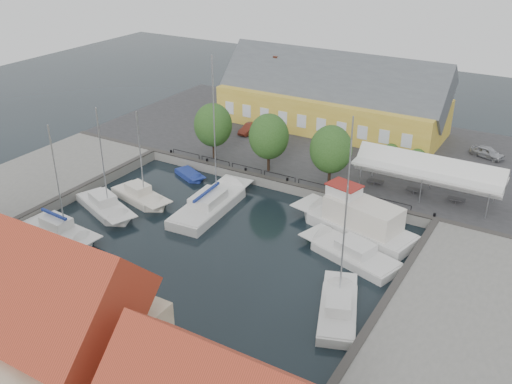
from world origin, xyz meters
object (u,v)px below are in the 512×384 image
Objects in this scene: east_boat_a at (351,255)px; west_boat_d at (60,232)px; trawler at (357,222)px; east_boat_c at (338,311)px; car_silver at (487,152)px; west_boat_c at (105,208)px; west_boat_b at (140,198)px; center_sailboat at (211,206)px; car_red at (250,129)px; launch_nw at (190,176)px; warehouse at (328,100)px; launch_sw at (25,245)px; tent_canopy at (428,170)px.

west_boat_d is at bearing -157.82° from east_boat_a.
trawler is 12.00m from east_boat_c.
west_boat_c is at bearing 153.53° from car_silver.
west_boat_b is at bearing 164.64° from east_boat_c.
trawler is (13.69, 3.00, 0.65)m from center_sailboat.
launch_nw is at bearing -88.13° from car_red.
center_sailboat is at bearing -91.76° from warehouse.
warehouse reaches higher than west_boat_d.
warehouse reaches higher than car_silver.
launch_nw is at bearing 163.59° from east_boat_a.
west_boat_d is 1.99× the size of launch_sw.
car_red is 28.67m from west_boat_d.
west_boat_c is at bearing -94.20° from car_red.
warehouse is 6.46× the size of launch_nw.
center_sailboat is (6.33, -17.72, -1.23)m from car_red.
east_boat_c is (16.12, -33.76, -4.17)m from warehouse.
east_boat_a is 2.87× the size of launch_nw.
west_boat_d is (-23.65, -9.64, 0.01)m from east_boat_a.
west_boat_d reaches higher than launch_sw.
east_boat_a reaches higher than car_red.
west_boat_c is at bearing 80.67° from launch_sw.
east_boat_c reaches higher than car_red.
warehouse is 2.57× the size of west_boat_c.
center_sailboat is at bearing 157.81° from car_silver.
tent_canopy is at bearing -176.26° from car_silver.
east_boat_c is at bearing -47.09° from car_red.
trawler is at bearing 13.32° from west_boat_b.
car_silver is 0.34× the size of west_boat_d.
west_boat_c reaches higher than launch_sw.
car_red is at bearing 131.48° from east_boat_c.
launch_sw is at bearing -126.18° from center_sailboat.
east_boat_a reaches higher than east_boat_c.
warehouse is 2.04× the size of tent_canopy.
warehouse is at bearing 118.19° from east_boat_a.
launch_nw is (-23.60, -6.30, -3.59)m from tent_canopy.
east_boat_a is at bearing 26.58° from launch_sw.
tent_canopy reaches higher than launch_sw.
center_sailboat is at bearing -146.82° from tent_canopy.
center_sailboat is (-0.77, -25.22, -4.07)m from warehouse.
west_boat_d is 2.51× the size of launch_nw.
launch_nw is at bearing 143.82° from car_silver.
east_boat_a is (-5.79, -25.64, -1.38)m from car_silver.
car_silver is at bearing 77.27° from east_boat_a.
tent_canopy reaches higher than car_red.
west_boat_d is (-26.10, -22.17, -3.41)m from tent_canopy.
west_boat_c is at bearing -102.85° from launch_nw.
center_sailboat is 14.97m from east_boat_a.
west_boat_d is (-25.62, -2.27, 0.01)m from east_boat_c.
west_boat_c reaches higher than west_boat_d.
west_boat_d is 3.08m from launch_sw.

